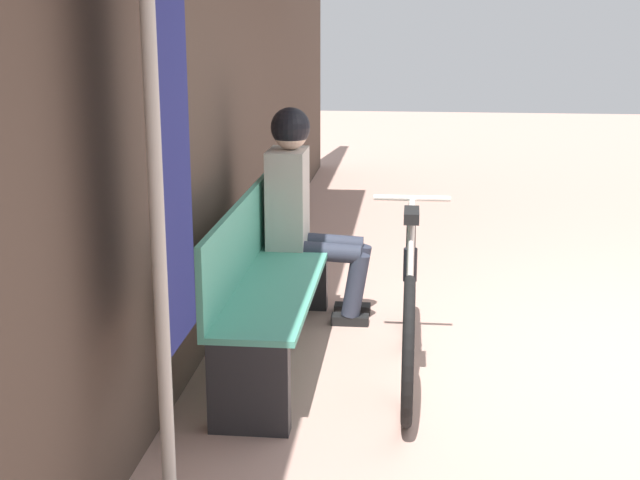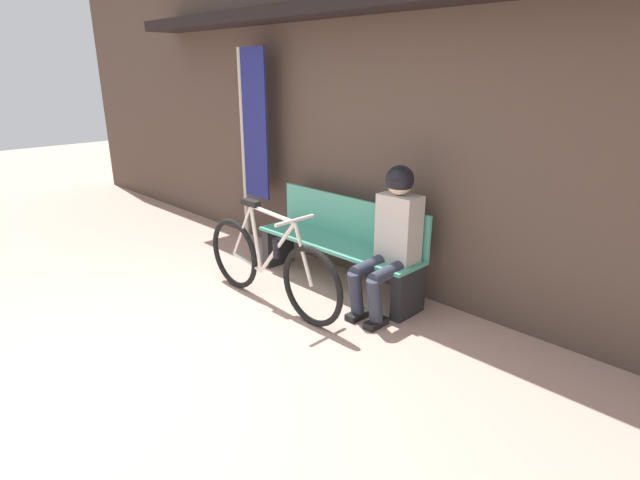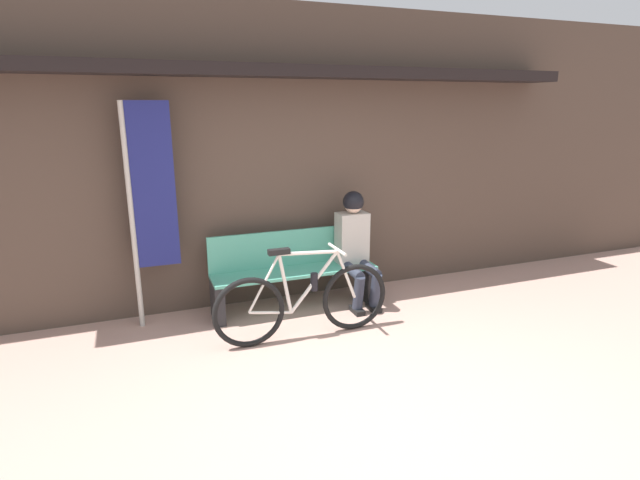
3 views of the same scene
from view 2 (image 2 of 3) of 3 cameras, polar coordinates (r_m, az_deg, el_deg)
ground_plane at (r=3.79m, az=-20.96°, el=-14.10°), size 24.00×24.00×0.00m
storefront_wall at (r=4.75m, az=5.94°, el=14.90°), size 12.00×0.56×3.20m
park_bench_near at (r=4.74m, az=2.27°, el=-0.61°), size 1.79×0.42×0.85m
bicycle at (r=4.37m, az=-5.77°, el=-2.89°), size 1.74×0.40×0.91m
person_seated at (r=4.14m, az=8.26°, el=0.94°), size 0.34×0.60×1.26m
banner_pole at (r=5.64m, az=-7.84°, el=11.96°), size 0.45×0.05×2.21m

